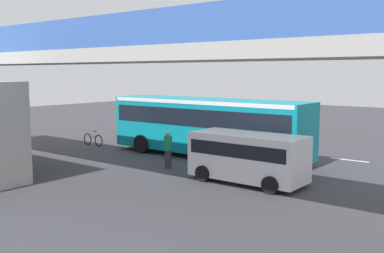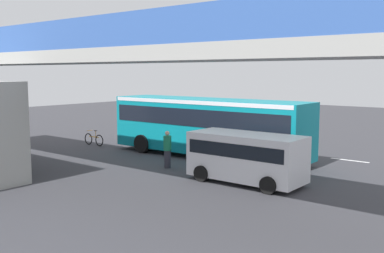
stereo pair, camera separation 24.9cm
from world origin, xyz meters
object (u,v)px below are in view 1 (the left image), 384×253
city_bus (207,122)px  traffic_sign (290,119)px  pedestrian (168,150)px  parked_van (248,155)px  bicycle_orange (93,140)px

city_bus → traffic_sign: city_bus is taller
city_bus → pedestrian: 3.57m
pedestrian → traffic_sign: (-2.48, -7.93, 1.00)m
city_bus → traffic_sign: (-2.67, -4.51, 0.01)m
city_bus → traffic_sign: 5.24m
parked_van → traffic_sign: bearing=-76.1°
pedestrian → traffic_sign: traffic_sign is taller
pedestrian → traffic_sign: size_ratio=0.64×
city_bus → bicycle_orange: city_bus is taller
bicycle_orange → city_bus: bearing=-170.5°
pedestrian → traffic_sign: bearing=-107.4°
city_bus → pedestrian: (-0.18, 3.43, -1.00)m
city_bus → parked_van: 5.93m
bicycle_orange → traffic_sign: 12.14m
parked_van → traffic_sign: 8.36m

